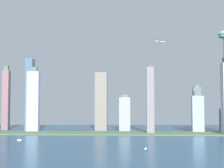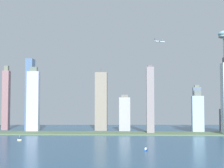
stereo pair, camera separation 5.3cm
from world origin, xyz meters
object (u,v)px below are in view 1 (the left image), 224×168
skyscraper_3 (197,109)px  skyscraper_13 (30,94)px  skyscraper_7 (224,119)px  skyscraper_9 (101,101)px  skyscraper_11 (33,101)px  airplane (159,41)px  boat_1 (19,139)px  skyscraper_2 (125,114)px  skyscraper_10 (198,113)px  boat_0 (146,150)px  skyscraper_4 (150,100)px  skyscraper_12 (6,99)px

skyscraper_3 → skyscraper_13: (-383.03, 6.32, 32.88)m
skyscraper_7 → skyscraper_3: bearing=-179.7°
skyscraper_9 → skyscraper_11: (-144.37, -53.49, 0.83)m
skyscraper_9 → airplane: size_ratio=5.45×
skyscraper_7 → skyscraper_13: 447.10m
skyscraper_3 → boat_1: size_ratio=11.59×
skyscraper_11 → boat_1: size_ratio=15.89×
skyscraper_2 → boat_1: skyscraper_2 is taller
skyscraper_3 → skyscraper_10: bearing=-99.1°
skyscraper_2 → boat_0: size_ratio=7.63×
skyscraper_4 → skyscraper_13: 285.54m
skyscraper_9 → skyscraper_7: bearing=-2.5°
skyscraper_11 → skyscraper_2: bearing=10.1°
skyscraper_7 → skyscraper_4: bearing=-156.9°
skyscraper_2 → skyscraper_12: skyscraper_12 is taller
skyscraper_3 → skyscraper_9: (-216.86, 12.30, 16.88)m
airplane → skyscraper_13: bearing=142.7°
skyscraper_4 → skyscraper_12: 346.01m
skyscraper_3 → boat_0: bearing=-111.6°
boat_1 → airplane: bearing=50.7°
skyscraper_4 → boat_0: (-21.73, -257.59, -67.73)m
skyscraper_13 → boat_0: skyscraper_13 is taller
skyscraper_2 → skyscraper_13: bearing=176.8°
skyscraper_4 → skyscraper_12: bearing=165.1°
skyscraper_11 → skyscraper_12: 100.53m
skyscraper_7 → boat_1: bearing=-151.2°
skyscraper_4 → skyscraper_2: bearing=128.9°
skyscraper_9 → skyscraper_10: 218.13m
skyscraper_3 → airplane: bearing=-144.3°
skyscraper_9 → skyscraper_10: bearing=-13.0°
skyscraper_7 → skyscraper_11: size_ratio=0.42×
boat_0 → boat_1: bearing=-103.7°
skyscraper_4 → boat_1: bearing=-147.3°
skyscraper_11 → skyscraper_13: bearing=114.6°
skyscraper_7 → airplane: (-149.26, -64.06, 164.93)m
skyscraper_13 → skyscraper_12: bearing=170.0°
skyscraper_13 → skyscraper_3: bearing=-0.9°
skyscraper_3 → skyscraper_13: bearing=179.1°
skyscraper_7 → skyscraper_12: (-503.68, 16.57, 45.07)m
skyscraper_2 → airplane: size_ratio=3.09×
skyscraper_7 → skyscraper_13: bearing=179.2°
boat_0 → skyscraper_4: bearing=-169.2°
skyscraper_3 → boat_1: bearing=-147.0°
skyscraper_2 → skyscraper_3: size_ratio=0.79×
skyscraper_2 → skyscraper_10: 159.42m
skyscraper_4 → airplane: (20.05, 8.30, 122.79)m
skyscraper_10 → skyscraper_11: size_ratio=0.63×
skyscraper_3 → airplane: (-88.74, -63.73, 141.83)m
skyscraper_2 → skyscraper_13: skyscraper_13 is taller
skyscraper_13 → airplane: 321.53m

